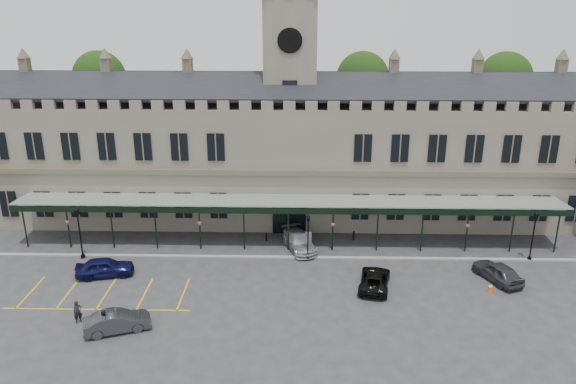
{
  "coord_description": "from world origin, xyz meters",
  "views": [
    {
      "loc": [
        1.03,
        -39.22,
        22.09
      ],
      "look_at": [
        0.0,
        6.0,
        6.0
      ],
      "focal_mm": 35.0,
      "sensor_mm": 36.0,
      "label": 1
    }
  ],
  "objects_px": {
    "lamp_post_left": "(79,228)",
    "station_building": "(290,155)",
    "traffic_cone": "(490,288)",
    "sign_board": "(308,238)",
    "clock_tower": "(290,90)",
    "car_taxi": "(299,241)",
    "lamp_post_right": "(534,231)",
    "person_a": "(78,312)",
    "car_right_a": "(498,272)",
    "lamp_post_mid": "(308,233)",
    "car_left_b": "(117,322)",
    "car_van": "(375,279)",
    "person_b": "(104,322)",
    "car_left_a": "(105,267)"
  },
  "relations": [
    {
      "from": "clock_tower",
      "to": "car_taxi",
      "type": "height_order",
      "value": "clock_tower"
    },
    {
      "from": "lamp_post_left",
      "to": "car_taxi",
      "type": "height_order",
      "value": "lamp_post_left"
    },
    {
      "from": "clock_tower",
      "to": "lamp_post_mid",
      "type": "distance_m",
      "value": 15.28
    },
    {
      "from": "traffic_cone",
      "to": "car_left_a",
      "type": "distance_m",
      "value": 31.05
    },
    {
      "from": "person_b",
      "to": "clock_tower",
      "type": "bearing_deg",
      "value": -155.02
    },
    {
      "from": "lamp_post_mid",
      "to": "lamp_post_left",
      "type": "bearing_deg",
      "value": 179.92
    },
    {
      "from": "traffic_cone",
      "to": "car_van",
      "type": "distance_m",
      "value": 9.01
    },
    {
      "from": "clock_tower",
      "to": "car_left_b",
      "type": "bearing_deg",
      "value": -117.48
    },
    {
      "from": "traffic_cone",
      "to": "sign_board",
      "type": "relative_size",
      "value": 0.57
    },
    {
      "from": "car_right_a",
      "to": "station_building",
      "type": "bearing_deg",
      "value": -62.89
    },
    {
      "from": "car_left_b",
      "to": "traffic_cone",
      "type": "bearing_deg",
      "value": -97.76
    },
    {
      "from": "clock_tower",
      "to": "lamp_post_mid",
      "type": "height_order",
      "value": "clock_tower"
    },
    {
      "from": "clock_tower",
      "to": "lamp_post_right",
      "type": "bearing_deg",
      "value": -26.42
    },
    {
      "from": "lamp_post_right",
      "to": "person_a",
      "type": "height_order",
      "value": "lamp_post_right"
    },
    {
      "from": "car_taxi",
      "to": "person_a",
      "type": "distance_m",
      "value": 19.98
    },
    {
      "from": "person_a",
      "to": "sign_board",
      "type": "bearing_deg",
      "value": 0.86
    },
    {
      "from": "lamp_post_right",
      "to": "lamp_post_mid",
      "type": "bearing_deg",
      "value": -178.72
    },
    {
      "from": "lamp_post_mid",
      "to": "sign_board",
      "type": "bearing_deg",
      "value": 89.56
    },
    {
      "from": "clock_tower",
      "to": "person_a",
      "type": "height_order",
      "value": "clock_tower"
    },
    {
      "from": "lamp_post_left",
      "to": "station_building",
      "type": "bearing_deg",
      "value": 30.87
    },
    {
      "from": "car_left_b",
      "to": "car_taxi",
      "type": "bearing_deg",
      "value": -63.04
    },
    {
      "from": "clock_tower",
      "to": "car_left_a",
      "type": "bearing_deg",
      "value": -136.61
    },
    {
      "from": "car_taxi",
      "to": "person_a",
      "type": "height_order",
      "value": "person_a"
    },
    {
      "from": "station_building",
      "to": "clock_tower",
      "type": "height_order",
      "value": "clock_tower"
    },
    {
      "from": "car_right_a",
      "to": "person_a",
      "type": "distance_m",
      "value": 32.46
    },
    {
      "from": "station_building",
      "to": "person_b",
      "type": "distance_m",
      "value": 26.14
    },
    {
      "from": "car_taxi",
      "to": "car_van",
      "type": "relative_size",
      "value": 1.07
    },
    {
      "from": "car_taxi",
      "to": "traffic_cone",
      "type": "bearing_deg",
      "value": -44.84
    },
    {
      "from": "clock_tower",
      "to": "lamp_post_right",
      "type": "distance_m",
      "value": 25.77
    },
    {
      "from": "car_right_a",
      "to": "person_a",
      "type": "height_order",
      "value": "person_a"
    },
    {
      "from": "car_taxi",
      "to": "car_van",
      "type": "height_order",
      "value": "car_taxi"
    },
    {
      "from": "lamp_post_mid",
      "to": "car_left_b",
      "type": "relative_size",
      "value": 0.97
    },
    {
      "from": "traffic_cone",
      "to": "car_left_b",
      "type": "relative_size",
      "value": 0.16
    },
    {
      "from": "car_left_a",
      "to": "lamp_post_left",
      "type": "bearing_deg",
      "value": 30.39
    },
    {
      "from": "car_van",
      "to": "lamp_post_left",
      "type": "bearing_deg",
      "value": 0.89
    },
    {
      "from": "sign_board",
      "to": "car_left_b",
      "type": "bearing_deg",
      "value": -124.22
    },
    {
      "from": "lamp_post_left",
      "to": "lamp_post_mid",
      "type": "height_order",
      "value": "lamp_post_left"
    },
    {
      "from": "lamp_post_mid",
      "to": "car_right_a",
      "type": "relative_size",
      "value": 0.94
    },
    {
      "from": "car_taxi",
      "to": "car_van",
      "type": "distance_m",
      "value": 9.14
    },
    {
      "from": "car_van",
      "to": "person_a",
      "type": "relative_size",
      "value": 2.84
    },
    {
      "from": "station_building",
      "to": "car_left_a",
      "type": "xyz_separation_m",
      "value": [
        -15.0,
        -14.09,
        -5.68
      ]
    },
    {
      "from": "station_building",
      "to": "car_taxi",
      "type": "height_order",
      "value": "station_building"
    },
    {
      "from": "station_building",
      "to": "sign_board",
      "type": "relative_size",
      "value": 48.48
    },
    {
      "from": "car_van",
      "to": "person_a",
      "type": "height_order",
      "value": "person_a"
    },
    {
      "from": "lamp_post_mid",
      "to": "car_left_a",
      "type": "relative_size",
      "value": 0.94
    },
    {
      "from": "traffic_cone",
      "to": "sign_board",
      "type": "height_order",
      "value": "sign_board"
    },
    {
      "from": "clock_tower",
      "to": "person_a",
      "type": "bearing_deg",
      "value": -124.64
    },
    {
      "from": "sign_board",
      "to": "person_b",
      "type": "distance_m",
      "value": 20.48
    },
    {
      "from": "lamp_post_left",
      "to": "lamp_post_mid",
      "type": "xyz_separation_m",
      "value": [
        19.85,
        -0.03,
        -0.31
      ]
    },
    {
      "from": "sign_board",
      "to": "car_van",
      "type": "height_order",
      "value": "car_van"
    }
  ]
}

